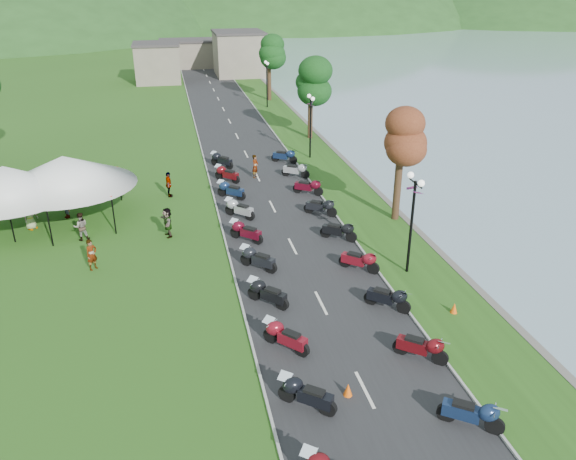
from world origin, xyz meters
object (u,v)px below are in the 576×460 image
pedestrian_a (94,269)px  pedestrian_c (67,218)px  vendor_tent_main (68,188)px  pedestrian_b (83,240)px

pedestrian_a → pedestrian_c: (-2.29, 7.29, 0.00)m
vendor_tent_main → pedestrian_a: (1.90, -6.96, -2.00)m
pedestrian_a → pedestrian_c: bearing=64.6°
pedestrian_c → pedestrian_b: bearing=-14.3°
vendor_tent_main → pedestrian_b: size_ratio=3.33×
pedestrian_a → vendor_tent_main: bearing=62.4°
pedestrian_a → pedestrian_b: 3.87m
pedestrian_c → vendor_tent_main: bearing=15.0°
vendor_tent_main → pedestrian_a: vendor_tent_main is taller
vendor_tent_main → pedestrian_c: size_ratio=3.12×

